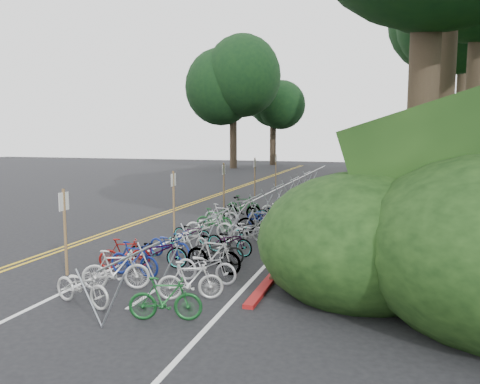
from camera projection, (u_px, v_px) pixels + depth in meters
name	position (u px, v px, depth m)	size (l,w,h in m)	color
ground	(84.00, 265.00, 14.03)	(120.00, 120.00, 0.00)	black
road_markings	(219.00, 213.00, 23.41)	(7.47, 80.00, 0.01)	gold
red_curb	(325.00, 212.00, 23.72)	(0.25, 28.00, 0.10)	maroon
embankment	(463.00, 158.00, 27.95)	(14.30, 48.14, 9.11)	black
bike_rack_front	(132.00, 270.00, 10.52)	(1.16, 2.68, 1.22)	gray
bike_racks_rest	(278.00, 192.00, 25.37)	(1.14, 23.00, 1.17)	gray
signpost_near	(65.00, 226.00, 12.87)	(0.08, 0.40, 2.43)	brown
signposts_rest	(241.00, 178.00, 26.95)	(0.08, 18.40, 2.50)	brown
bike_front	(125.00, 253.00, 13.67)	(1.48, 0.42, 0.89)	maroon
bike_valet	(217.00, 234.00, 16.21)	(3.32, 14.78, 1.08)	beige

